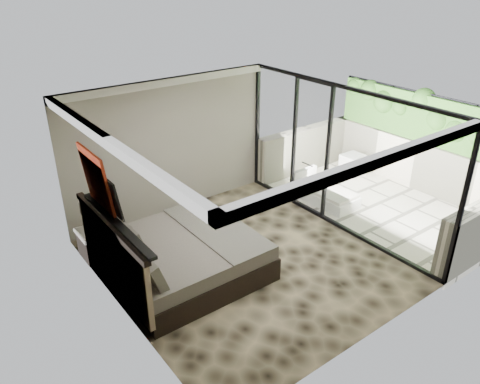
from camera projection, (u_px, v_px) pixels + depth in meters
floor at (245, 262)px, 8.27m from camera, size 5.00×5.00×0.00m
ceiling at (245, 108)px, 7.03m from camera, size 4.50×5.00×0.02m
back_wall at (170, 147)px, 9.43m from camera, size 4.50×0.02×2.80m
left_wall at (116, 234)px, 6.44m from camera, size 0.02×5.00×2.80m
glass_wall at (339, 159)px, 8.86m from camera, size 0.08×5.00×2.80m
terrace_slab at (379, 205)px, 10.31m from camera, size 3.00×5.00×0.12m
parapet_far at (420, 165)px, 10.77m from camera, size 0.30×5.00×1.10m
foliage_hedge at (429, 119)px, 10.28m from camera, size 0.36×4.60×1.10m
picture_ledge at (117, 223)px, 6.50m from camera, size 0.12×2.20×0.05m
bed at (178, 256)px, 7.74m from camera, size 2.40×2.32×1.33m
nightstand at (96, 241)px, 8.33m from camera, size 0.60×0.60×0.58m
table_lamp at (90, 212)px, 8.05m from camera, size 0.33×0.33×0.60m
abstract_canvas at (96, 179)px, 6.68m from camera, size 0.13×0.90×0.90m
framed_print at (112, 197)px, 6.50m from camera, size 0.11×0.50×0.60m
ottoman at (353, 165)px, 11.55m from camera, size 0.51×0.51×0.51m
lounger at (324, 194)px, 10.31m from camera, size 0.77×1.45×0.56m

